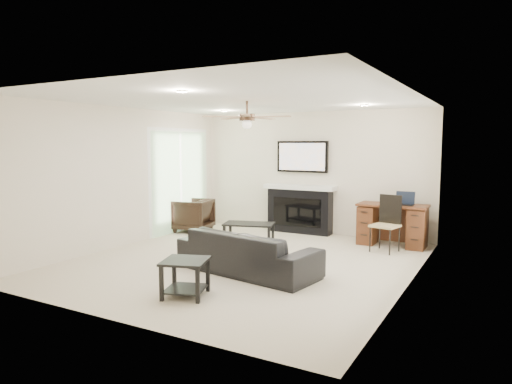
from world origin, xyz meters
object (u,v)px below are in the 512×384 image
Objects in this scene: coffee_table at (249,234)px; fireplace_unit at (300,187)px; armchair at (192,215)px; desk at (392,225)px; sofa at (248,252)px.

fireplace_unit is at bearing 59.73° from coffee_table.
fireplace_unit reaches higher than armchair.
fireplace_unit is 1.57× the size of desk.
desk is (1.41, 2.79, 0.07)m from sofa.
fireplace_unit is (2.05, 0.94, 0.61)m from armchair.
coffee_table is 1.71m from fireplace_unit.
desk is (4.01, 0.64, 0.03)m from armchair.
fireplace_unit reaches higher than sofa.
armchair is 0.40× the size of fireplace_unit.
armchair is 0.85× the size of coffee_table.
desk is (1.96, -0.30, -0.57)m from fireplace_unit.
fireplace_unit is 2.07m from desk.
sofa is at bearing 38.60° from armchair.
desk reaches higher than sofa.
armchair is 0.62× the size of desk.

